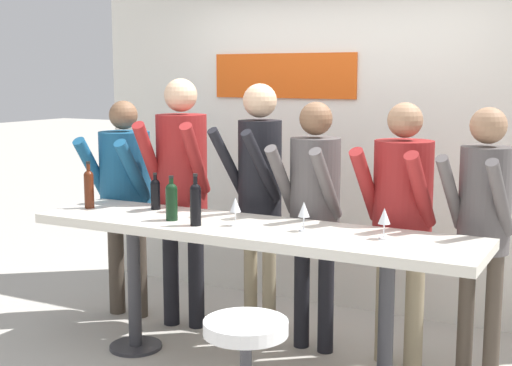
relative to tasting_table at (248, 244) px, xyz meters
name	(u,v)px	position (x,y,z in m)	size (l,w,h in m)	color
back_wall	(340,138)	(0.00, 1.56, 0.54)	(4.46, 0.12, 2.74)	silver
tasting_table	(248,244)	(0.00, 0.00, 0.00)	(2.86, 0.68, 0.95)	silver
bar_stool	(246,363)	(0.42, -0.81, -0.39)	(0.44, 0.44, 0.67)	#333338
person_far_left	(125,185)	(-1.37, 0.54, 0.20)	(0.48, 0.56, 1.68)	#473D33
person_left	(181,175)	(-0.84, 0.53, 0.31)	(0.51, 0.63, 1.85)	black
person_center_left	(259,179)	(-0.24, 0.60, 0.32)	(0.43, 0.57, 1.81)	gray
person_center	(314,198)	(0.20, 0.55, 0.22)	(0.43, 0.54, 1.70)	black
person_center_right	(402,206)	(0.79, 0.57, 0.22)	(0.49, 0.58, 1.70)	gray
person_right	(484,211)	(1.29, 0.59, 0.22)	(0.43, 0.55, 1.68)	#473D33
wine_bottle_0	(172,200)	(-0.51, -0.09, 0.25)	(0.08, 0.08, 0.29)	black
wine_bottle_1	(89,187)	(-1.25, -0.01, 0.27)	(0.07, 0.07, 0.33)	#4C1E0F
wine_bottle_2	(196,202)	(-0.28, -0.15, 0.26)	(0.07, 0.07, 0.32)	black
wine_bottle_3	(155,192)	(-0.82, 0.17, 0.24)	(0.07, 0.07, 0.25)	black
wine_glass_0	(235,206)	(-0.07, -0.05, 0.24)	(0.07, 0.07, 0.18)	silver
wine_glass_1	(384,217)	(0.85, 0.03, 0.24)	(0.07, 0.07, 0.18)	silver
wine_glass_2	(304,210)	(0.37, 0.01, 0.24)	(0.07, 0.07, 0.18)	silver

